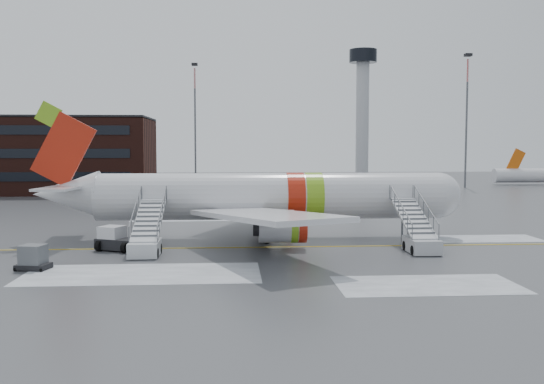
{
  "coord_description": "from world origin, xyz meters",
  "views": [
    {
      "loc": [
        -0.67,
        -45.99,
        7.59
      ],
      "look_at": [
        2.49,
        1.26,
        4.0
      ],
      "focal_mm": 40.0,
      "sensor_mm": 36.0,
      "label": 1
    }
  ],
  "objects": [
    {
      "name": "pushback_tug",
      "position": [
        -9.11,
        -1.56,
        0.78
      ],
      "size": [
        3.49,
        3.16,
        1.76
      ],
      "color": "black",
      "rests_on": "ground"
    },
    {
      "name": "airstair_aft",
      "position": [
        -6.69,
        -3.28,
        1.06
      ],
      "size": [
        2.05,
        7.7,
        3.48
      ],
      "color": "silver",
      "rests_on": "ground"
    },
    {
      "name": "control_tower",
      "position": [
        30.0,
        95.0,
        18.75
      ],
      "size": [
        6.4,
        6.4,
        30.0
      ],
      "color": "#B2B5BA",
      "rests_on": "ground"
    },
    {
      "name": "light_mast_far_n",
      "position": [
        -8.0,
        78.0,
        13.84
      ],
      "size": [
        1.2,
        1.2,
        24.25
      ],
      "color": "#595B60",
      "rests_on": "ground"
    },
    {
      "name": "ground",
      "position": [
        0.0,
        0.0,
        0.0
      ],
      "size": [
        260.0,
        260.0,
        0.0
      ],
      "primitive_type": "plane",
      "color": "#494C4F",
      "rests_on": "ground"
    },
    {
      "name": "light_mast_far_ne",
      "position": [
        42.0,
        62.0,
        13.84
      ],
      "size": [
        1.2,
        1.2,
        24.25
      ],
      "color": "#595B60",
      "rests_on": "ground"
    },
    {
      "name": "airstair_fwd",
      "position": [
        12.85,
        -3.28,
        1.06
      ],
      "size": [
        2.05,
        7.7,
        3.48
      ],
      "color": "#AFB1B6",
      "rests_on": "ground"
    },
    {
      "name": "airliner",
      "position": [
        1.54,
        3.26,
        3.42
      ],
      "size": [
        35.03,
        32.97,
        11.18
      ],
      "color": "silver",
      "rests_on": "ground"
    },
    {
      "name": "uld_container",
      "position": [
        -12.89,
        -8.28,
        0.72
      ],
      "size": [
        2.11,
        1.71,
        1.54
      ],
      "color": "black",
      "rests_on": "ground"
    }
  ]
}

